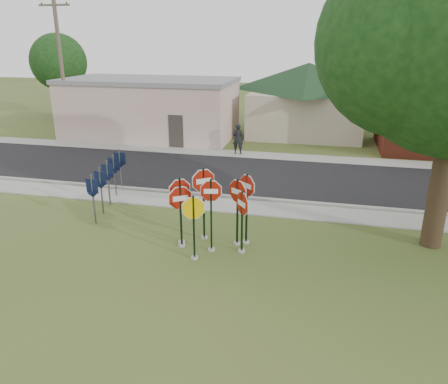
% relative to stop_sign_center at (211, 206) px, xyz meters
% --- Properties ---
extents(ground, '(120.00, 120.00, 0.00)m').
position_rel_stop_sign_center_xyz_m(ground, '(-0.07, -1.28, -1.66)').
color(ground, '#3A4E1D').
rests_on(ground, ground).
extents(sidewalk_near, '(60.00, 1.60, 0.06)m').
position_rel_stop_sign_center_xyz_m(sidewalk_near, '(-0.07, 4.22, -1.63)').
color(sidewalk_near, gray).
rests_on(sidewalk_near, ground).
extents(road, '(60.00, 7.00, 0.04)m').
position_rel_stop_sign_center_xyz_m(road, '(-0.07, 8.72, -1.64)').
color(road, black).
rests_on(road, ground).
extents(sidewalk_far, '(60.00, 1.60, 0.06)m').
position_rel_stop_sign_center_xyz_m(sidewalk_far, '(-0.07, 13.02, -1.63)').
color(sidewalk_far, gray).
rests_on(sidewalk_far, ground).
extents(curb, '(60.00, 0.20, 0.14)m').
position_rel_stop_sign_center_xyz_m(curb, '(-0.07, 5.22, -1.59)').
color(curb, gray).
rests_on(curb, ground).
extents(stop_sign_center, '(0.99, 0.24, 2.68)m').
position_rel_stop_sign_center_xyz_m(stop_sign_center, '(0.00, 0.00, 0.00)').
color(stop_sign_center, '#9E9D93').
rests_on(stop_sign_center, ground).
extents(stop_sign_yellow, '(0.97, 0.47, 2.33)m').
position_rel_stop_sign_center_xyz_m(stop_sign_yellow, '(-0.39, -0.71, -0.25)').
color(stop_sign_yellow, '#9E9D93').
rests_on(stop_sign_yellow, ground).
extents(stop_sign_left, '(0.95, 0.66, 2.38)m').
position_rel_stop_sign_center_xyz_m(stop_sign_left, '(-1.10, 0.07, -0.20)').
color(stop_sign_left, '#9E9D93').
rests_on(stop_sign_left, ground).
extents(stop_sign_right, '(0.71, 0.88, 2.33)m').
position_rel_stop_sign_center_xyz_m(stop_sign_right, '(1.03, 0.13, -0.23)').
color(stop_sign_right, '#9E9D93').
rests_on(stop_sign_right, ground).
extents(stop_sign_back_right, '(0.96, 0.65, 2.56)m').
position_rel_stop_sign_center_xyz_m(stop_sign_back_right, '(0.76, 0.67, -0.06)').
color(stop_sign_back_right, '#9E9D93').
rests_on(stop_sign_back_right, ground).
extents(stop_sign_back_left, '(0.94, 0.71, 2.80)m').
position_rel_stop_sign_center_xyz_m(stop_sign_back_left, '(-0.50, 0.86, 0.12)').
color(stop_sign_back_left, '#9E9D93').
rests_on(stop_sign_back_left, ground).
extents(stop_sign_far_right, '(0.82, 0.69, 2.70)m').
position_rel_stop_sign_center_xyz_m(stop_sign_far_right, '(1.05, 0.85, 0.02)').
color(stop_sign_far_right, '#9E9D93').
rests_on(stop_sign_far_right, ground).
extents(stop_sign_far_left, '(0.85, 0.71, 2.55)m').
position_rel_stop_sign_center_xyz_m(stop_sign_far_left, '(-1.20, 0.33, -0.08)').
color(stop_sign_far_left, '#9E9D93').
rests_on(stop_sign_far_left, ground).
extents(route_sign_row, '(1.43, 4.63, 2.00)m').
position_rel_stop_sign_center_xyz_m(route_sign_row, '(-5.47, 3.22, -0.44)').
color(route_sign_row, '#59595E').
rests_on(route_sign_row, ground).
extents(building_stucco, '(12.20, 6.20, 4.20)m').
position_rel_stop_sign_center_xyz_m(building_stucco, '(-9.07, 16.72, 0.49)').
color(building_stucco, beige).
rests_on(building_stucco, ground).
extents(building_house, '(11.60, 11.60, 6.20)m').
position_rel_stop_sign_center_xyz_m(building_house, '(1.93, 20.72, 1.99)').
color(building_house, '#B3A68E').
rests_on(building_house, ground).
extents(utility_pole_near, '(2.20, 0.26, 9.50)m').
position_rel_stop_sign_center_xyz_m(utility_pole_near, '(-14.07, 13.92, 3.31)').
color(utility_pole_near, '#453A2E').
rests_on(utility_pole_near, ground).
extents(bg_tree_left, '(4.90, 4.90, 7.35)m').
position_rel_stop_sign_center_xyz_m(bg_tree_left, '(-20.07, 22.72, 3.22)').
color(bg_tree_left, black).
rests_on(bg_tree_left, ground).
extents(pedestrian, '(0.74, 0.53, 1.89)m').
position_rel_stop_sign_center_xyz_m(pedestrian, '(-1.78, 13.04, -0.66)').
color(pedestrian, black).
rests_on(pedestrian, sidewalk_far).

